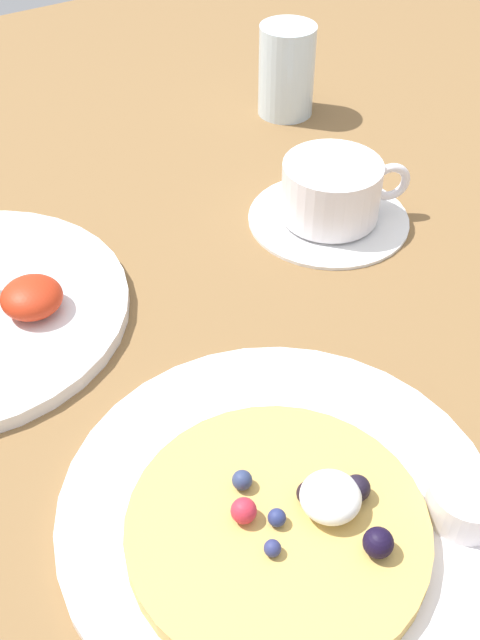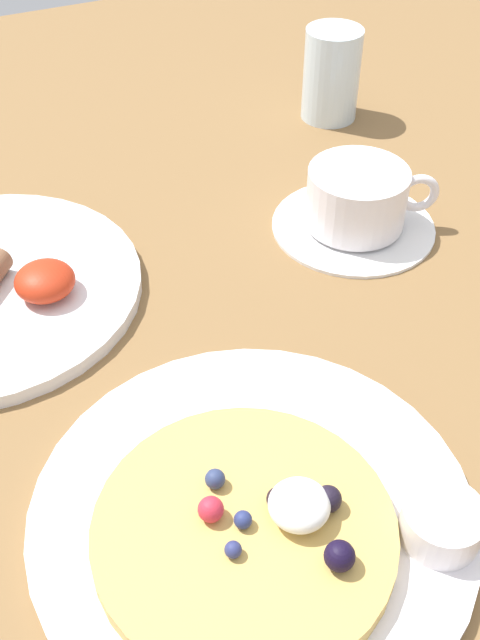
% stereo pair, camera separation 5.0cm
% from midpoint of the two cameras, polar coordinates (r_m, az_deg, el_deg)
% --- Properties ---
extents(ground_plane, '(1.67, 1.45, 0.03)m').
position_cam_midpoint_polar(ground_plane, '(0.60, -1.34, -3.45)').
color(ground_plane, brown).
extents(pancake_plate, '(0.28, 0.28, 0.01)m').
position_cam_midpoint_polar(pancake_plate, '(0.49, 3.99, -14.24)').
color(pancake_plate, white).
rests_on(pancake_plate, ground_plane).
extents(pancake_with_berries, '(0.18, 0.18, 0.04)m').
position_cam_midpoint_polar(pancake_with_berries, '(0.47, 3.88, -15.46)').
color(pancake_with_berries, tan).
rests_on(pancake_with_berries, pancake_plate).
extents(syrup_ramekin, '(0.05, 0.05, 0.03)m').
position_cam_midpoint_polar(syrup_ramekin, '(0.48, 17.80, -14.32)').
color(syrup_ramekin, white).
rests_on(syrup_ramekin, pancake_plate).
extents(coffee_saucer, '(0.15, 0.15, 0.01)m').
position_cam_midpoint_polar(coffee_saucer, '(0.72, 10.45, 6.92)').
color(coffee_saucer, white).
rests_on(coffee_saucer, ground_plane).
extents(coffee_cup, '(0.11, 0.09, 0.05)m').
position_cam_midpoint_polar(coffee_cup, '(0.70, 10.88, 8.96)').
color(coffee_cup, white).
rests_on(coffee_cup, coffee_saucer).
extents(water_glass, '(0.06, 0.06, 0.10)m').
position_cam_midpoint_polar(water_glass, '(0.87, 8.55, 17.60)').
color(water_glass, silver).
rests_on(water_glass, ground_plane).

